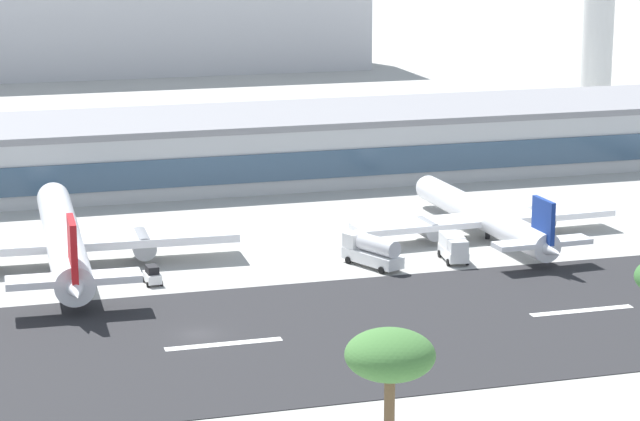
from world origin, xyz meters
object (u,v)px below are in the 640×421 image
Objects in this scene: airliner_red_tail_gate_1 at (64,242)px; palm_tree_3 at (390,361)px; distant_hotel_block at (99,1)px; airliner_navy_tail_gate_2 at (487,218)px; service_box_truck_0 at (453,247)px; service_baggage_tug_2 at (152,275)px; service_fuel_truck_1 at (372,251)px; terminal_building at (208,149)px.

airliner_red_tail_gate_1 is 81.12m from palm_tree_3.
distant_hotel_block is at bearing -6.34° from airliner_red_tail_gate_1.
palm_tree_3 is at bearing -92.82° from distant_hotel_block.
airliner_navy_tail_gate_2 is 12.43m from service_box_truck_0.
service_fuel_truck_1 is at bearing -94.79° from service_baggage_tug_2.
airliner_navy_tail_gate_2 is 4.66× the size of service_fuel_truck_1.
service_baggage_tug_2 is 0.20× the size of palm_tree_3.
terminal_building is 55.47m from service_fuel_truck_1.
distant_hotel_block is 3.31× the size of airliner_navy_tail_gate_2.
distant_hotel_block is at bearing 87.18° from palm_tree_3.
airliner_navy_tail_gate_2 is at bearing -89.45° from service_fuel_truck_1.
distant_hotel_block is 21.79× the size of service_box_truck_0.
terminal_building reaches higher than airliner_navy_tail_gate_2.
terminal_building is 58.44m from service_box_truck_0.
terminal_building is 3.50× the size of airliner_red_tail_gate_1.
terminal_building is 57.39m from service_baggage_tug_2.
service_baggage_tug_2 is (-45.71, -8.64, -1.68)m from airliner_navy_tail_gate_2.
terminal_building is 28.27× the size of service_box_truck_0.
airliner_red_tail_gate_1 reaches higher than service_fuel_truck_1.
airliner_navy_tail_gate_2 is (27.92, -182.01, -15.41)m from distant_hotel_block.
palm_tree_3 is at bearing 149.61° from airliner_navy_tail_gate_2.
service_box_truck_0 is at bearing 134.51° from airliner_navy_tail_gate_2.
distant_hotel_block is (0.12, 136.20, 12.91)m from terminal_building.
distant_hotel_block reaches higher than service_box_truck_0.
service_box_truck_0 is at bearing -84.17° from distant_hotel_block.
service_box_truck_0 is 77.32m from palm_tree_3.
service_baggage_tug_2 is at bearing -134.16° from airliner_red_tail_gate_1.
airliner_navy_tail_gate_2 is at bearing -81.28° from distant_hotel_block.
palm_tree_3 reaches higher than service_box_truck_0.
service_fuel_truck_1 is (-10.43, 0.32, 0.24)m from service_box_truck_0.
distant_hotel_block is at bearing -21.78° from service_fuel_truck_1.
terminal_building is 19.97× the size of service_fuel_truck_1.
service_box_truck_0 is 10.44m from service_fuel_truck_1.
palm_tree_3 is (14.08, -79.16, 10.79)m from airliner_red_tail_gate_1.
airliner_navy_tail_gate_2 is 88.96m from palm_tree_3.
airliner_navy_tail_gate_2 is (54.84, -0.92, -0.62)m from airliner_red_tail_gate_1.
airliner_red_tail_gate_1 is 1.23× the size of airliner_navy_tail_gate_2.
palm_tree_3 reaches higher than airliner_red_tail_gate_1.
airliner_navy_tail_gate_2 is at bearing -83.74° from service_baggage_tug_2.
airliner_red_tail_gate_1 reaches higher than airliner_navy_tail_gate_2.
distant_hotel_block is at bearing 89.95° from terminal_building.
airliner_navy_tail_gate_2 is at bearing -88.84° from airliner_red_tail_gate_1.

